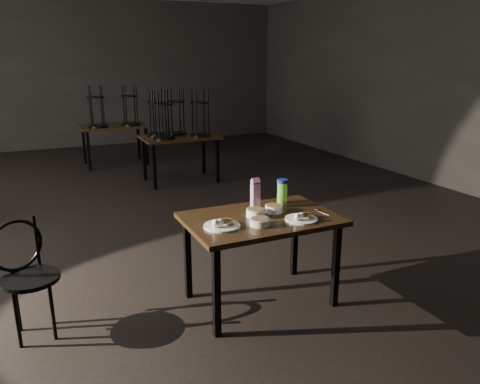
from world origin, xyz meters
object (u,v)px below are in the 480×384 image
juice_carton (255,194)px  bentwood_chair (25,269)px  main_table (261,226)px  water_bottle (282,191)px

juice_carton → bentwood_chair: 1.84m
main_table → juice_carton: 0.30m
main_table → bentwood_chair: size_ratio=1.40×
juice_carton → water_bottle: bearing=7.6°
water_bottle → bentwood_chair: water_bottle is taller
main_table → water_bottle: bearing=36.7°
main_table → juice_carton: size_ratio=4.53×
main_table → water_bottle: (0.33, 0.25, 0.19)m
main_table → juice_carton: juice_carton is taller
juice_carton → bentwood_chair: size_ratio=0.31×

